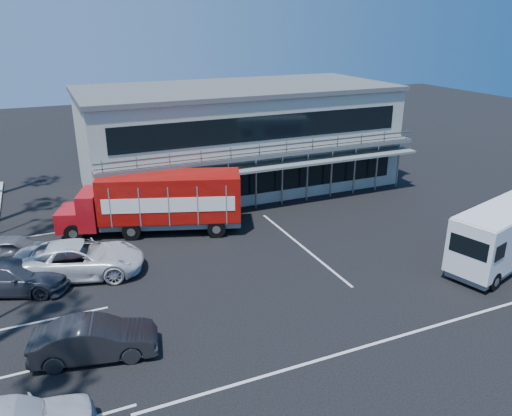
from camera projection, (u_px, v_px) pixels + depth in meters
name	position (u px, v px, depth m)	size (l,w,h in m)	color
ground	(295.00, 277.00, 24.27)	(120.00, 120.00, 0.00)	black
building	(238.00, 136.00, 36.90)	(22.40, 12.00, 7.30)	gray
red_truck	(158.00, 201.00, 28.79)	(10.60, 5.66, 3.50)	#A60D13
white_van	(501.00, 237.00, 24.60)	(6.89, 3.98, 3.19)	silver
parked_car_b	(95.00, 339.00, 18.26)	(1.58, 4.52, 1.49)	black
parked_car_c	(79.00, 259.00, 24.18)	(2.82, 6.12, 1.70)	silver
parked_car_d	(12.00, 276.00, 22.75)	(2.08, 5.11, 1.48)	#2C303B
parked_car_e	(13.00, 249.00, 25.50)	(1.69, 4.19, 1.43)	slate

